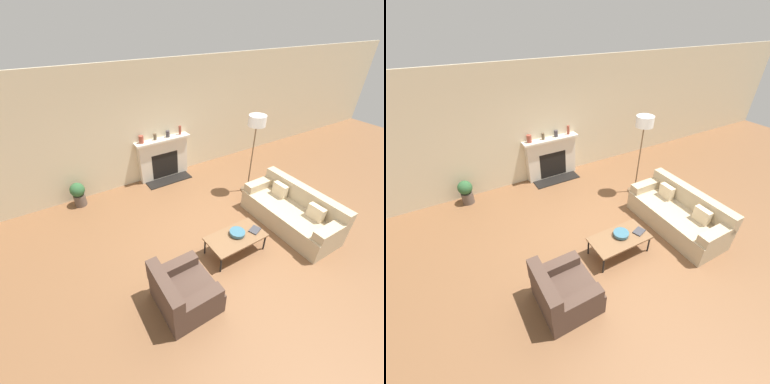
% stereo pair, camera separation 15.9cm
% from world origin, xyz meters
% --- Properties ---
extents(ground_plane, '(18.00, 18.00, 0.00)m').
position_xyz_m(ground_plane, '(0.00, 0.00, 0.00)').
color(ground_plane, brown).
extents(wall_back, '(18.00, 0.06, 2.90)m').
position_xyz_m(wall_back, '(0.00, 3.13, 1.45)').
color(wall_back, beige).
rests_on(wall_back, ground_plane).
extents(fireplace, '(1.47, 0.59, 1.10)m').
position_xyz_m(fireplace, '(0.02, 2.99, 0.54)').
color(fireplace, beige).
rests_on(fireplace, ground_plane).
extents(couch, '(0.87, 2.00, 0.81)m').
position_xyz_m(couch, '(1.41, -0.14, 0.31)').
color(couch, tan).
rests_on(couch, ground_plane).
extents(armchair_near, '(0.85, 0.86, 0.78)m').
position_xyz_m(armchair_near, '(-1.43, -0.59, 0.29)').
color(armchair_near, '#4C382D').
rests_on(armchair_near, ground_plane).
extents(coffee_table, '(1.09, 0.57, 0.38)m').
position_xyz_m(coffee_table, '(-0.08, -0.15, 0.35)').
color(coffee_table, brown).
rests_on(coffee_table, ground_plane).
extents(bowl, '(0.28, 0.28, 0.08)m').
position_xyz_m(bowl, '(-0.04, -0.12, 0.43)').
color(bowl, '#38667A').
rests_on(bowl, coffee_table).
extents(book, '(0.25, 0.22, 0.02)m').
position_xyz_m(book, '(0.31, -0.21, 0.39)').
color(book, '#38383D').
rests_on(book, coffee_table).
extents(floor_lamp, '(0.38, 0.38, 1.92)m').
position_xyz_m(floor_lamp, '(1.50, 1.28, 1.62)').
color(floor_lamp, brown).
rests_on(floor_lamp, ground_plane).
extents(mantel_vase_left, '(0.12, 0.12, 0.18)m').
position_xyz_m(mantel_vase_left, '(-0.53, 3.00, 1.19)').
color(mantel_vase_left, brown).
rests_on(mantel_vase_left, fireplace).
extents(mantel_vase_center_left, '(0.08, 0.08, 0.16)m').
position_xyz_m(mantel_vase_center_left, '(-0.17, 3.00, 1.18)').
color(mantel_vase_center_left, brown).
rests_on(mantel_vase_center_left, fireplace).
extents(mantel_vase_center_right, '(0.10, 0.10, 0.16)m').
position_xyz_m(mantel_vase_center_right, '(0.19, 3.00, 1.18)').
color(mantel_vase_center_right, '#3D383D').
rests_on(mantel_vase_center_right, fireplace).
extents(mantel_vase_right, '(0.07, 0.07, 0.22)m').
position_xyz_m(mantel_vase_right, '(0.54, 3.00, 1.21)').
color(mantel_vase_right, brown).
rests_on(mantel_vase_right, fireplace).
extents(potted_plant, '(0.32, 0.32, 0.58)m').
position_xyz_m(potted_plant, '(-2.23, 2.83, 0.32)').
color(potted_plant, brown).
rests_on(potted_plant, ground_plane).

